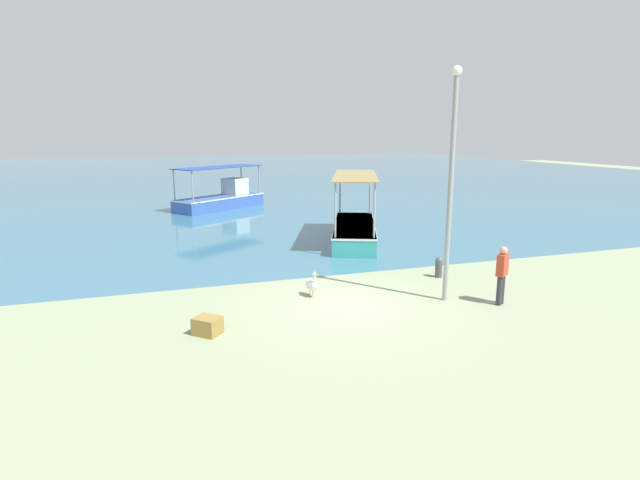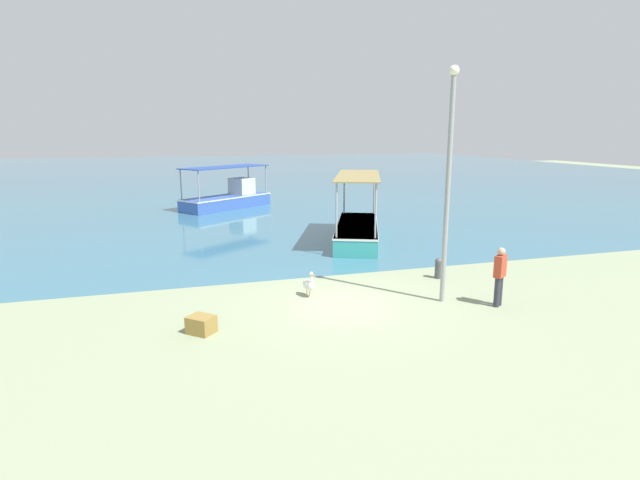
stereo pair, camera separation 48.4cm
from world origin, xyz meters
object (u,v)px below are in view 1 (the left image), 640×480
lamp_post (451,175)px  mooring_bollard (439,266)px  fishing_boat_center (222,198)px  pelican (312,284)px  fisherman_standing (502,274)px  cargo_crate (207,326)px  fishing_boat_near_right (354,228)px

lamp_post → mooring_bollard: size_ratio=9.30×
mooring_bollard → lamp_post: bearing=-117.0°
lamp_post → mooring_bollard: 4.03m
fishing_boat_center → pelican: (0.30, -18.78, -0.29)m
lamp_post → pelican: bearing=157.4°
mooring_bollard → fisherman_standing: (0.23, -2.92, 0.53)m
fisherman_standing → cargo_crate: bearing=177.4°
fishing_boat_near_right → lamp_post: bearing=-93.7°
fishing_boat_near_right → cargo_crate: 11.56m
pelican → cargo_crate: 3.79m
fishing_boat_near_right → fisherman_standing: fishing_boat_near_right is taller
cargo_crate → pelican: bearing=30.7°
fishing_boat_center → lamp_post: bearing=-79.1°
fishing_boat_center → lamp_post: 20.87m
fishing_boat_near_right → lamp_post: 9.00m
fishing_boat_center → fisherman_standing: 21.72m
cargo_crate → fishing_boat_near_right: bearing=50.2°
mooring_bollard → cargo_crate: (-7.93, -2.55, -0.16)m
fishing_boat_near_right → pelican: (-4.15, -6.95, -0.19)m
fishing_boat_center → mooring_bollard: fishing_boat_center is taller
fishing_boat_near_right → pelican: bearing=-120.9°
mooring_bollard → cargo_crate: 8.33m
fishing_boat_near_right → mooring_bollard: bearing=-85.3°
fishing_boat_near_right → mooring_bollard: (0.53, -6.33, -0.19)m
fishing_boat_near_right → mooring_bollard: size_ratio=9.61×
fishing_boat_near_right → pelican: 8.09m
mooring_bollard → fisherman_standing: size_ratio=0.42×
fishing_boat_center → pelican: bearing=-89.1°
mooring_bollard → cargo_crate: size_ratio=1.15×
fisherman_standing → cargo_crate: fisherman_standing is taller
fishing_boat_near_right → fishing_boat_center: bearing=110.6°
fishing_boat_near_right → pelican: size_ratio=8.45×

